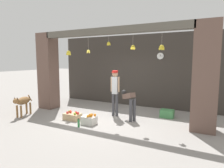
{
  "coord_description": "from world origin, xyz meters",
  "views": [
    {
      "loc": [
        3.39,
        -6.04,
        2.11
      ],
      "look_at": [
        0.0,
        0.36,
        1.22
      ],
      "focal_mm": 32.0,
      "sensor_mm": 36.0,
      "label": 1
    }
  ],
  "objects_px": {
    "dog": "(23,102)",
    "shopkeeper": "(115,89)",
    "fruit_crate_oranges": "(89,120)",
    "wall_clock": "(160,56)",
    "fruit_crate_apples": "(72,116)",
    "produce_box_green": "(167,114)",
    "worker_stooping": "(130,101)",
    "water_bottle": "(79,123)"
  },
  "relations": [
    {
      "from": "fruit_crate_oranges",
      "to": "water_bottle",
      "type": "xyz_separation_m",
      "value": [
        -0.12,
        -0.41,
        -0.02
      ]
    },
    {
      "from": "shopkeeper",
      "to": "wall_clock",
      "type": "xyz_separation_m",
      "value": [
        1.17,
        1.91,
        1.24
      ]
    },
    {
      "from": "worker_stooping",
      "to": "water_bottle",
      "type": "xyz_separation_m",
      "value": [
        -1.09,
        -1.47,
        -0.54
      ]
    },
    {
      "from": "fruit_crate_apples",
      "to": "wall_clock",
      "type": "height_order",
      "value": "wall_clock"
    },
    {
      "from": "fruit_crate_oranges",
      "to": "fruit_crate_apples",
      "type": "relative_size",
      "value": 0.78
    },
    {
      "from": "fruit_crate_oranges",
      "to": "water_bottle",
      "type": "height_order",
      "value": "fruit_crate_oranges"
    },
    {
      "from": "water_bottle",
      "to": "fruit_crate_apples",
      "type": "bearing_deg",
      "value": 141.51
    },
    {
      "from": "dog",
      "to": "water_bottle",
      "type": "bearing_deg",
      "value": 74.15
    },
    {
      "from": "shopkeeper",
      "to": "fruit_crate_apples",
      "type": "distance_m",
      "value": 1.82
    },
    {
      "from": "water_bottle",
      "to": "fruit_crate_oranges",
      "type": "bearing_deg",
      "value": 73.42
    },
    {
      "from": "shopkeeper",
      "to": "fruit_crate_oranges",
      "type": "height_order",
      "value": "shopkeeper"
    },
    {
      "from": "shopkeeper",
      "to": "produce_box_green",
      "type": "height_order",
      "value": "shopkeeper"
    },
    {
      "from": "fruit_crate_oranges",
      "to": "fruit_crate_apples",
      "type": "xyz_separation_m",
      "value": [
        -0.81,
        0.14,
        -0.02
      ]
    },
    {
      "from": "dog",
      "to": "water_bottle",
      "type": "height_order",
      "value": "dog"
    },
    {
      "from": "fruit_crate_oranges",
      "to": "water_bottle",
      "type": "relative_size",
      "value": 1.59
    },
    {
      "from": "fruit_crate_oranges",
      "to": "water_bottle",
      "type": "distance_m",
      "value": 0.43
    },
    {
      "from": "produce_box_green",
      "to": "wall_clock",
      "type": "xyz_separation_m",
      "value": [
        -0.62,
        1.22,
        2.11
      ]
    },
    {
      "from": "dog",
      "to": "shopkeeper",
      "type": "height_order",
      "value": "shopkeeper"
    },
    {
      "from": "wall_clock",
      "to": "shopkeeper",
      "type": "bearing_deg",
      "value": -121.36
    },
    {
      "from": "shopkeeper",
      "to": "water_bottle",
      "type": "distance_m",
      "value": 1.95
    },
    {
      "from": "dog",
      "to": "fruit_crate_apples",
      "type": "relative_size",
      "value": 1.74
    },
    {
      "from": "worker_stooping",
      "to": "wall_clock",
      "type": "xyz_separation_m",
      "value": [
        0.49,
        2.12,
        1.59
      ]
    },
    {
      "from": "dog",
      "to": "fruit_crate_apples",
      "type": "distance_m",
      "value": 2.04
    },
    {
      "from": "worker_stooping",
      "to": "fruit_crate_oranges",
      "type": "height_order",
      "value": "worker_stooping"
    },
    {
      "from": "dog",
      "to": "worker_stooping",
      "type": "height_order",
      "value": "worker_stooping"
    },
    {
      "from": "shopkeeper",
      "to": "produce_box_green",
      "type": "relative_size",
      "value": 3.62
    },
    {
      "from": "produce_box_green",
      "to": "fruit_crate_apples",
      "type": "bearing_deg",
      "value": -147.84
    },
    {
      "from": "fruit_crate_apples",
      "to": "wall_clock",
      "type": "relative_size",
      "value": 1.96
    },
    {
      "from": "dog",
      "to": "water_bottle",
      "type": "distance_m",
      "value": 2.66
    },
    {
      "from": "dog",
      "to": "wall_clock",
      "type": "bearing_deg",
      "value": 115.38
    },
    {
      "from": "dog",
      "to": "wall_clock",
      "type": "height_order",
      "value": "wall_clock"
    },
    {
      "from": "dog",
      "to": "fruit_crate_apples",
      "type": "height_order",
      "value": "dog"
    },
    {
      "from": "fruit_crate_oranges",
      "to": "wall_clock",
      "type": "xyz_separation_m",
      "value": [
        1.46,
        3.19,
        2.11
      ]
    },
    {
      "from": "worker_stooping",
      "to": "wall_clock",
      "type": "relative_size",
      "value": 3.4
    },
    {
      "from": "worker_stooping",
      "to": "dog",
      "type": "bearing_deg",
      "value": 147.61
    },
    {
      "from": "shopkeeper",
      "to": "worker_stooping",
      "type": "bearing_deg",
      "value": 153.66
    },
    {
      "from": "worker_stooping",
      "to": "fruit_crate_oranges",
      "type": "distance_m",
      "value": 1.54
    },
    {
      "from": "dog",
      "to": "wall_clock",
      "type": "relative_size",
      "value": 3.41
    },
    {
      "from": "produce_box_green",
      "to": "worker_stooping",
      "type": "bearing_deg",
      "value": -141.1
    },
    {
      "from": "fruit_crate_oranges",
      "to": "wall_clock",
      "type": "height_order",
      "value": "wall_clock"
    },
    {
      "from": "fruit_crate_oranges",
      "to": "produce_box_green",
      "type": "relative_size",
      "value": 0.96
    },
    {
      "from": "dog",
      "to": "shopkeeper",
      "type": "xyz_separation_m",
      "value": [
        3.05,
        1.63,
        0.48
      ]
    }
  ]
}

